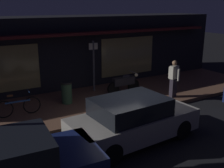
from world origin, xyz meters
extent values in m
plane|color=black|center=(0.00, 0.00, 0.00)|extent=(60.00, 60.00, 0.00)
cube|color=brown|center=(0.00, 3.00, 0.07)|extent=(18.00, 4.00, 0.15)
cube|color=black|center=(0.00, 6.40, 1.80)|extent=(18.00, 2.80, 3.60)
cube|color=olive|center=(-3.20, 4.98, 1.50)|extent=(3.20, 0.04, 2.00)
cube|color=olive|center=(3.20, 4.98, 1.50)|extent=(3.20, 0.04, 2.00)
cube|color=#591919|center=(0.00, 4.75, 2.85)|extent=(16.20, 0.50, 0.12)
cylinder|color=black|center=(1.26, 3.19, 0.45)|extent=(0.60, 0.13, 0.60)
cylinder|color=black|center=(2.36, 3.21, 0.45)|extent=(0.60, 0.13, 0.60)
cube|color=black|center=(1.81, 3.20, 0.73)|extent=(1.11, 0.30, 0.36)
ellipsoid|color=black|center=(1.96, 3.20, 0.93)|extent=(0.44, 0.25, 0.20)
sphere|color=#F9EDB7|center=(2.53, 3.21, 0.93)|extent=(0.18, 0.18, 0.18)
cylinder|color=gray|center=(2.33, 3.21, 1.10)|extent=(0.04, 0.55, 0.03)
torus|color=black|center=(-3.53, 2.89, 0.48)|extent=(0.66, 0.07, 0.66)
torus|color=black|center=(-2.54, 2.85, 0.48)|extent=(0.66, 0.07, 0.66)
cube|color=#1E478C|center=(-3.04, 2.87, 0.70)|extent=(0.90, 0.08, 0.06)
cube|color=brown|center=(-3.29, 2.88, 0.97)|extent=(0.20, 0.09, 0.06)
cylinder|color=#1E478C|center=(-2.62, 2.85, 1.05)|extent=(0.04, 0.42, 0.02)
cube|color=#28232D|center=(3.43, 1.62, 0.57)|extent=(0.30, 0.23, 0.85)
cube|color=#B2AD9E|center=(3.43, 1.62, 1.29)|extent=(0.40, 0.26, 0.58)
sphere|color=#8C6647|center=(3.43, 1.62, 1.71)|extent=(0.22, 0.22, 0.22)
cylinder|color=#B2AD9E|center=(3.46, 1.36, 1.22)|extent=(0.10, 0.10, 0.52)
cylinder|color=#B2AD9E|center=(3.40, 1.88, 1.22)|extent=(0.10, 0.10, 0.52)
cylinder|color=#47474C|center=(0.77, 4.22, 1.35)|extent=(0.09, 0.09, 2.40)
cube|color=beige|center=(0.77, 4.22, 2.30)|extent=(0.44, 0.03, 0.30)
cylinder|color=#2D4C33|center=(-0.99, 3.24, 0.57)|extent=(0.44, 0.44, 0.85)
cylinder|color=black|center=(-0.99, 3.24, 1.04)|extent=(0.48, 0.48, 0.08)
cylinder|color=black|center=(-2.73, -0.77, 0.32)|extent=(0.65, 0.26, 0.64)
cylinder|color=black|center=(1.06, 0.25, 0.32)|extent=(0.65, 0.26, 0.64)
cylinder|color=black|center=(1.17, -1.31, 0.32)|extent=(0.65, 0.26, 0.64)
cylinder|color=black|center=(-1.63, 0.07, 0.32)|extent=(0.65, 0.26, 0.64)
cylinder|color=black|center=(-1.53, -1.48, 0.32)|extent=(0.65, 0.26, 0.64)
cube|color=#9E998E|center=(-0.23, -0.62, 0.55)|extent=(4.20, 2.02, 0.68)
cube|color=black|center=(-0.38, -0.63, 1.10)|extent=(2.30, 1.74, 0.64)
camera|label=1|loc=(-4.70, -7.02, 4.13)|focal=43.32mm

